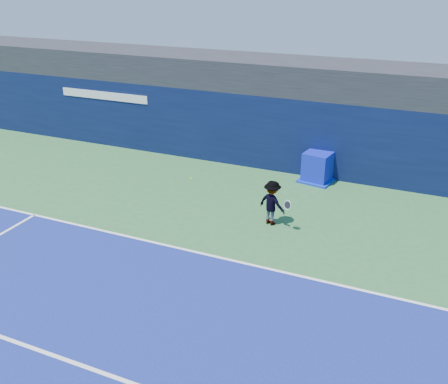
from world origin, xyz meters
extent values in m
plane|color=#2D6534|center=(0.00, 0.00, 0.00)|extent=(80.00, 80.00, 0.00)
cube|color=white|center=(0.00, 3.00, 0.01)|extent=(24.00, 0.10, 0.01)
cube|color=white|center=(0.00, -2.00, 0.01)|extent=(24.00, 0.10, 0.01)
cube|color=#222127|center=(0.00, 11.50, 3.60)|extent=(36.00, 3.00, 1.20)
cube|color=#091236|center=(0.00, 10.50, 1.50)|extent=(36.00, 1.00, 3.00)
cube|color=white|center=(-7.00, 9.99, 2.35)|extent=(4.50, 0.04, 0.35)
cube|color=#0C17B4|center=(2.90, 9.68, 0.58)|extent=(1.11, 1.11, 1.16)
cube|color=#0C28AB|center=(2.90, 9.68, 0.04)|extent=(1.39, 1.39, 0.08)
imported|color=white|center=(2.42, 5.58, 0.74)|extent=(1.07, 0.82, 1.47)
cylinder|color=black|center=(2.87, 5.33, 0.65)|extent=(0.07, 0.13, 0.23)
torus|color=white|center=(3.01, 5.28, 0.90)|extent=(0.27, 0.15, 0.26)
cylinder|color=black|center=(3.01, 5.28, 0.90)|extent=(0.23, 0.12, 0.22)
sphere|color=yellow|center=(-0.32, 5.37, 1.19)|extent=(0.06, 0.06, 0.06)
camera|label=1|loc=(6.72, -8.10, 7.45)|focal=40.00mm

